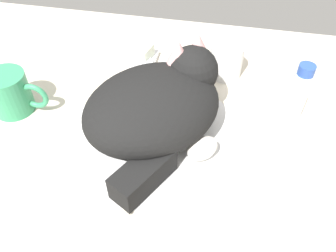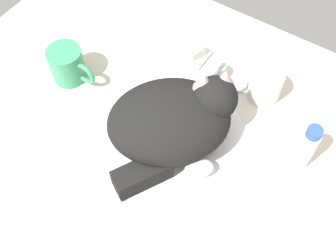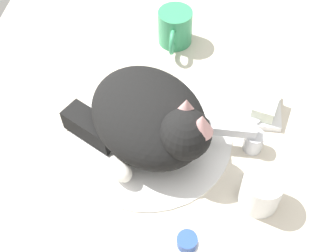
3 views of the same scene
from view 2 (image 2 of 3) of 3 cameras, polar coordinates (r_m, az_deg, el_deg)
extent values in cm
cube|color=beige|center=(87.45, 0.14, -2.26)|extent=(110.00, 82.50, 3.00)
cylinder|color=white|center=(85.89, 0.14, -1.63)|extent=(31.53, 31.53, 0.65)
cylinder|color=silver|center=(94.74, 6.68, 7.38)|extent=(3.60, 3.60, 4.11)
cube|color=silver|center=(89.81, 5.48, 6.88)|extent=(2.00, 8.78, 2.00)
cylinder|color=silver|center=(97.28, 3.58, 8.42)|extent=(2.80, 2.80, 1.80)
cylinder|color=silver|center=(94.28, 9.72, 5.38)|extent=(2.80, 2.80, 1.80)
ellipsoid|color=black|center=(80.60, 0.15, 0.69)|extent=(30.41, 30.18, 11.89)
sphere|color=black|center=(80.11, 6.33, 3.73)|extent=(12.55, 12.55, 8.88)
ellipsoid|color=white|center=(81.19, 5.00, 2.82)|extent=(7.55, 7.51, 4.88)
cone|color=#DB9E9E|center=(77.67, 4.89, 6.12)|extent=(5.65, 5.65, 4.00)
cone|color=#DB9E9E|center=(78.53, 7.75, 6.47)|extent=(5.65, 5.65, 4.00)
cube|color=black|center=(79.17, -3.52, -6.54)|extent=(9.29, 11.87, 4.48)
ellipsoid|color=white|center=(80.06, 4.23, -5.73)|extent=(6.55, 6.45, 4.03)
cylinder|color=#389966|center=(95.45, -13.54, 8.14)|extent=(7.60, 7.60, 8.01)
torus|color=#389966|center=(92.81, -11.23, 6.94)|extent=(5.49, 1.00, 5.49)
cylinder|color=white|center=(92.04, 13.05, 5.39)|extent=(6.84, 6.84, 7.06)
cube|color=white|center=(99.81, 2.78, 9.83)|extent=(9.00, 6.40, 1.20)
cube|color=silver|center=(98.36, 2.83, 10.62)|extent=(7.78, 5.85, 2.79)
cylinder|color=white|center=(82.91, 18.04, -3.09)|extent=(3.33, 3.33, 10.38)
cylinder|color=white|center=(83.34, 17.95, -3.27)|extent=(3.39, 3.39, 2.60)
cylinder|color=#2D51AD|center=(77.97, 19.20, -0.84)|extent=(2.83, 2.83, 1.80)
camera|label=1|loc=(0.31, -27.95, -21.59)|focal=37.35mm
camera|label=3|loc=(0.53, 64.59, 21.01)|focal=45.43mm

